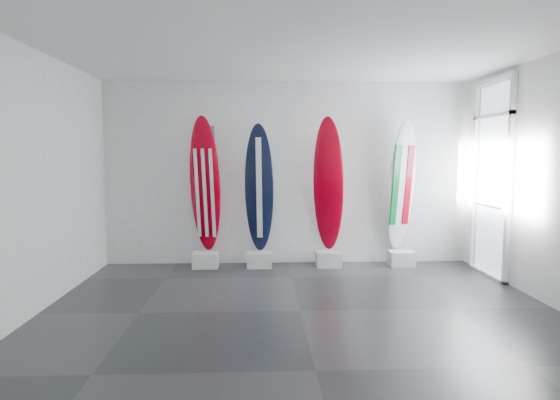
{
  "coord_description": "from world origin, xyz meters",
  "views": [
    {
      "loc": [
        -0.46,
        -5.36,
        1.8
      ],
      "look_at": [
        -0.18,
        1.4,
        1.16
      ],
      "focal_mm": 30.52,
      "sensor_mm": 36.0,
      "label": 1
    }
  ],
  "objects_px": {
    "surfboard_navy": "(259,188)",
    "surfboard_italy": "(401,186)",
    "surfboard_swiss": "(328,185)",
    "surfboard_usa": "(205,185)"
  },
  "relations": [
    {
      "from": "surfboard_usa",
      "to": "surfboard_navy",
      "type": "relative_size",
      "value": 1.06
    },
    {
      "from": "surfboard_usa",
      "to": "surfboard_italy",
      "type": "xyz_separation_m",
      "value": [
        3.18,
        0.0,
        -0.02
      ]
    },
    {
      "from": "surfboard_usa",
      "to": "surfboard_italy",
      "type": "relative_size",
      "value": 1.02
    },
    {
      "from": "surfboard_navy",
      "to": "surfboard_italy",
      "type": "xyz_separation_m",
      "value": [
        2.32,
        0.0,
        0.04
      ]
    },
    {
      "from": "surfboard_swiss",
      "to": "surfboard_navy",
      "type": "bearing_deg",
      "value": -162.43
    },
    {
      "from": "surfboard_navy",
      "to": "surfboard_italy",
      "type": "distance_m",
      "value": 2.32
    },
    {
      "from": "surfboard_navy",
      "to": "surfboard_italy",
      "type": "bearing_deg",
      "value": 10.07
    },
    {
      "from": "surfboard_usa",
      "to": "surfboard_swiss",
      "type": "bearing_deg",
      "value": 10.68
    },
    {
      "from": "surfboard_navy",
      "to": "surfboard_swiss",
      "type": "relative_size",
      "value": 0.94
    },
    {
      "from": "surfboard_navy",
      "to": "surfboard_swiss",
      "type": "xyz_separation_m",
      "value": [
        1.12,
        0.0,
        0.06
      ]
    }
  ]
}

